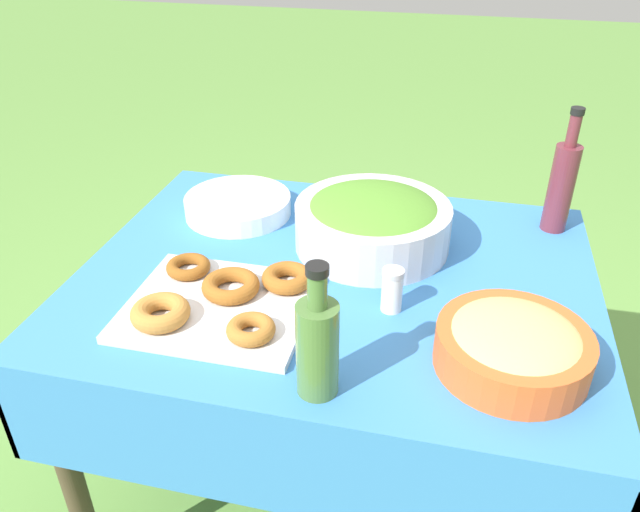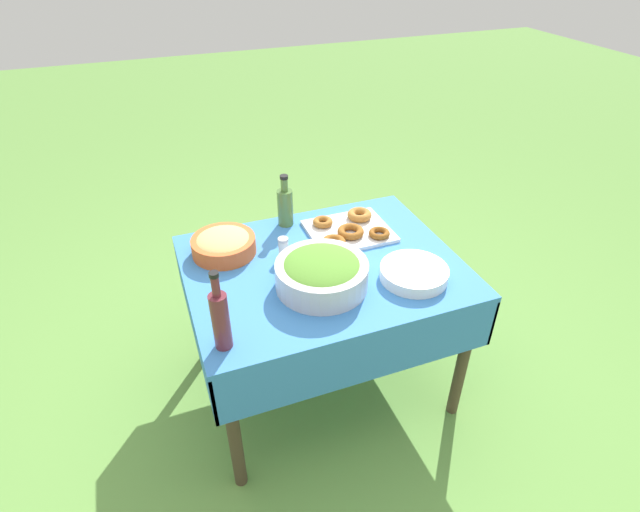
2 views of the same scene
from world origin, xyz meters
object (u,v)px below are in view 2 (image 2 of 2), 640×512
(donut_platter, at_px, (349,229))
(olive_oil_bottle, at_px, (285,206))
(salad_bowl, at_px, (322,272))
(wine_bottle, at_px, (220,319))
(plate_stack, at_px, (414,273))
(pasta_bowl, at_px, (223,244))

(donut_platter, xyz_separation_m, olive_oil_bottle, (0.24, -0.18, 0.08))
(salad_bowl, distance_m, olive_oil_bottle, 0.49)
(wine_bottle, bearing_deg, donut_platter, -143.25)
(plate_stack, relative_size, olive_oil_bottle, 1.09)
(donut_platter, distance_m, plate_stack, 0.41)
(plate_stack, bearing_deg, donut_platter, -75.19)
(plate_stack, distance_m, wine_bottle, 0.78)
(salad_bowl, xyz_separation_m, donut_platter, (-0.25, -0.31, -0.05))
(pasta_bowl, bearing_deg, donut_platter, 175.54)
(pasta_bowl, xyz_separation_m, olive_oil_bottle, (-0.31, -0.13, 0.05))
(donut_platter, xyz_separation_m, wine_bottle, (0.67, 0.50, 0.10))
(olive_oil_bottle, bearing_deg, wine_bottle, 57.70)
(donut_platter, bearing_deg, plate_stack, 104.81)
(wine_bottle, bearing_deg, pasta_bowl, -101.82)
(salad_bowl, height_order, donut_platter, salad_bowl)
(pasta_bowl, bearing_deg, salad_bowl, 130.34)
(pasta_bowl, xyz_separation_m, plate_stack, (-0.66, 0.44, -0.02))
(olive_oil_bottle, bearing_deg, donut_platter, 143.52)
(pasta_bowl, height_order, plate_stack, pasta_bowl)
(salad_bowl, relative_size, plate_stack, 1.33)
(plate_stack, xyz_separation_m, olive_oil_bottle, (0.34, -0.57, 0.07))
(pasta_bowl, distance_m, donut_platter, 0.56)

